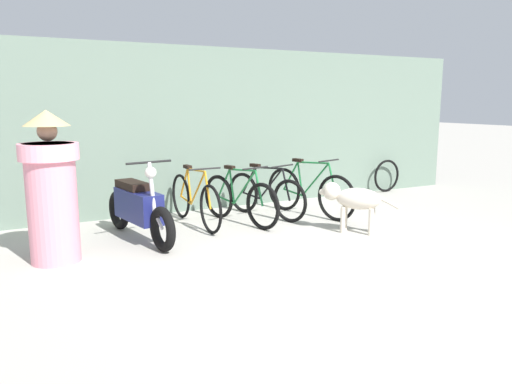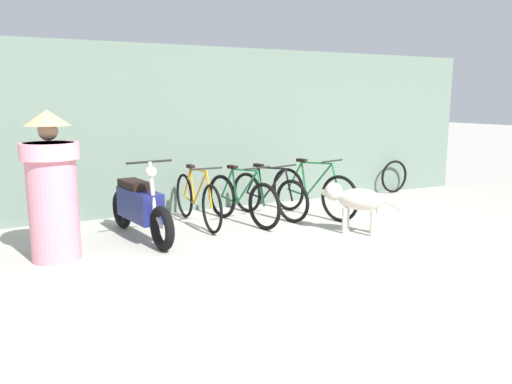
% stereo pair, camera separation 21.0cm
% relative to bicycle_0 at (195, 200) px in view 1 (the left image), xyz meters
% --- Properties ---
extents(ground_plane, '(60.00, 60.00, 0.00)m').
position_rel_bicycle_0_xyz_m(ground_plane, '(0.91, -2.54, -0.36)').
color(ground_plane, '#ADA89E').
extents(shop_wall_back, '(9.80, 0.20, 2.61)m').
position_rel_bicycle_0_xyz_m(shop_wall_back, '(0.91, 1.03, 0.94)').
color(shop_wall_back, slate).
rests_on(shop_wall_back, ground).
extents(bicycle_0, '(0.46, 1.76, 0.87)m').
position_rel_bicycle_0_xyz_m(bicycle_0, '(0.00, 0.00, 0.00)').
color(bicycle_0, black).
rests_on(bicycle_0, ground).
extents(bicycle_1, '(0.55, 1.60, 0.86)m').
position_rel_bicycle_0_xyz_m(bicycle_1, '(0.61, -0.21, -0.01)').
color(bicycle_1, black).
rests_on(bicycle_1, ground).
extents(bicycle_2, '(0.60, 1.55, 0.84)m').
position_rel_bicycle_0_xyz_m(bicycle_2, '(1.14, -0.03, -0.02)').
color(bicycle_2, black).
rests_on(bicycle_2, ground).
extents(bicycle_3, '(0.60, 1.70, 0.90)m').
position_rel_bicycle_0_xyz_m(bicycle_3, '(1.80, -0.24, 0.01)').
color(bicycle_3, black).
rests_on(bicycle_3, ground).
extents(motorcycle, '(0.58, 1.87, 1.05)m').
position_rel_bicycle_0_xyz_m(motorcycle, '(-0.91, -0.38, 0.05)').
color(motorcycle, black).
rests_on(motorcycle, ground).
extents(stray_dog, '(0.79, 0.87, 0.67)m').
position_rel_bicycle_0_xyz_m(stray_dog, '(1.75, -1.36, 0.10)').
color(stray_dog, beige).
rests_on(stray_dog, ground).
extents(person_in_robes, '(0.67, 0.67, 1.67)m').
position_rel_bicycle_0_xyz_m(person_in_robes, '(-1.96, -0.85, 0.47)').
color(person_in_robes, pink).
rests_on(person_in_robes, ground).
extents(spare_tire_left, '(0.64, 0.07, 0.63)m').
position_rel_bicycle_0_xyz_m(spare_tire_left, '(4.30, 0.78, -0.04)').
color(spare_tire_left, black).
rests_on(spare_tire_left, ground).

